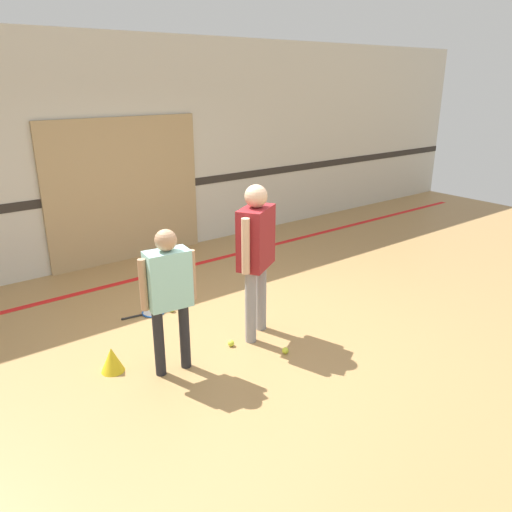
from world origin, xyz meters
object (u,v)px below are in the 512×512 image
object	(u,v)px
racket_spare_on_floor	(151,313)
training_cone	(112,360)
tennis_ball_by_spare_racket	(172,309)
tennis_ball_stray_right	(231,343)
person_student_left	(169,287)
person_instructor	(256,246)
tennis_ball_stray_left	(180,303)
tennis_ball_near_instructor	(285,350)

from	to	relation	value
racket_spare_on_floor	training_cone	xyz separation A→B (m)	(-0.83, -0.89, 0.11)
tennis_ball_by_spare_racket	tennis_ball_stray_right	xyz separation A→B (m)	(0.09, -1.08, 0.00)
person_student_left	training_cone	xyz separation A→B (m)	(-0.46, 0.34, -0.73)
tennis_ball_by_spare_racket	training_cone	size ratio (longest dim) A/B	0.27
person_student_left	tennis_ball_stray_right	size ratio (longest dim) A/B	20.95
training_cone	person_student_left	bearing A→B (deg)	-36.14
person_instructor	tennis_ball_by_spare_racket	world-z (taller)	person_instructor
person_student_left	tennis_ball_by_spare_racket	bearing A→B (deg)	69.00
person_instructor	person_student_left	distance (m)	1.05
person_instructor	tennis_ball_by_spare_racket	distance (m)	1.49
person_student_left	training_cone	size ratio (longest dim) A/B	5.70
racket_spare_on_floor	tennis_ball_by_spare_racket	xyz separation A→B (m)	(0.21, -0.11, 0.02)
racket_spare_on_floor	tennis_ball_stray_left	world-z (taller)	tennis_ball_stray_left
tennis_ball_by_spare_racket	tennis_ball_stray_right	size ratio (longest dim) A/B	1.00
tennis_ball_stray_left	training_cone	size ratio (longest dim) A/B	0.27
tennis_ball_stray_left	training_cone	xyz separation A→B (m)	(-1.21, -0.87, 0.09)
training_cone	tennis_ball_stray_left	bearing A→B (deg)	35.63
tennis_ball_near_instructor	tennis_ball_stray_left	world-z (taller)	same
tennis_ball_stray_left	training_cone	world-z (taller)	training_cone
racket_spare_on_floor	tennis_ball_by_spare_racket	world-z (taller)	tennis_ball_by_spare_racket
racket_spare_on_floor	tennis_ball_stray_left	bearing A→B (deg)	-173.65
person_instructor	tennis_ball_stray_left	xyz separation A→B (m)	(-0.28, 1.13, -0.97)
person_instructor	person_student_left	size ratio (longest dim) A/B	1.18
racket_spare_on_floor	tennis_ball_stray_right	bearing A→B (deg)	113.21
tennis_ball_by_spare_racket	training_cone	world-z (taller)	training_cone
tennis_ball_stray_left	person_instructor	bearing A→B (deg)	-76.05
tennis_ball_stray_left	tennis_ball_near_instructor	bearing A→B (deg)	-80.44
racket_spare_on_floor	tennis_ball_by_spare_racket	size ratio (longest dim) A/B	7.96
person_student_left	tennis_ball_stray_left	distance (m)	1.64
person_instructor	tennis_ball_near_instructor	bearing A→B (deg)	-121.71
racket_spare_on_floor	tennis_ball_stray_left	distance (m)	0.38
tennis_ball_stray_left	tennis_ball_stray_right	distance (m)	1.17
tennis_ball_near_instructor	tennis_ball_stray_right	world-z (taller)	same
tennis_ball_stray_right	tennis_ball_near_instructor	bearing A→B (deg)	-52.47
racket_spare_on_floor	tennis_ball_stray_right	world-z (taller)	tennis_ball_stray_right
tennis_ball_near_instructor	tennis_ball_by_spare_racket	bearing A→B (deg)	106.01
training_cone	tennis_ball_near_instructor	bearing A→B (deg)	-26.81
tennis_ball_near_instructor	training_cone	bearing A→B (deg)	153.19
person_student_left	tennis_ball_by_spare_racket	world-z (taller)	person_student_left
person_student_left	training_cone	world-z (taller)	person_student_left
racket_spare_on_floor	tennis_ball_by_spare_racket	distance (m)	0.24
tennis_ball_near_instructor	tennis_ball_stray_right	size ratio (longest dim) A/B	1.00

